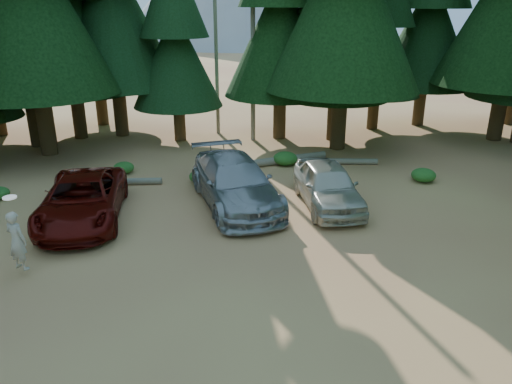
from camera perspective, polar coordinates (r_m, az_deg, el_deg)
ground at (r=14.08m, az=-3.50°, el=-9.48°), size 160.00×160.00×0.00m
forest_belt_north at (r=28.05m, az=-1.98°, el=6.25°), size 36.00×7.00×22.00m
snag_front at (r=26.64m, az=-0.36°, el=18.56°), size 0.24×0.24×12.00m
snag_back at (r=28.27m, az=-4.60°, el=16.61°), size 0.20×0.20×10.00m
red_pickup at (r=18.11m, az=-19.24°, el=-0.78°), size 3.32×5.88×1.55m
silver_minivan_center at (r=18.39m, az=-2.40°, el=1.09°), size 4.15×6.50×1.75m
silver_minivan_right at (r=18.51m, az=8.22°, el=0.77°), size 2.47×4.91×1.61m
frisbee_player at (r=15.11m, az=-25.67°, el=-4.99°), size 0.74×0.63×2.12m
log_left at (r=21.43m, az=-15.84°, el=1.12°), size 3.86×0.49×0.28m
log_mid at (r=23.60m, az=9.57°, el=3.47°), size 3.48×0.41×0.29m
log_right at (r=23.14m, az=1.74°, el=3.50°), size 5.35×2.47×0.36m
shrub_far_left at (r=22.80m, az=-14.89°, el=2.70°), size 0.91×0.91×0.50m
shrub_left at (r=20.97m, az=-6.28°, el=1.79°), size 1.01×1.01×0.56m
shrub_center_left at (r=19.67m, az=0.18°, el=0.67°), size 1.10×1.10×0.60m
shrub_center_right at (r=21.17m, az=-4.98°, el=2.00°), size 0.99×0.99×0.54m
shrub_right at (r=23.20m, az=3.37°, el=3.85°), size 1.12×1.12×0.62m
shrub_far_right at (r=22.16m, az=18.61°, el=1.85°), size 1.02×1.02×0.56m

